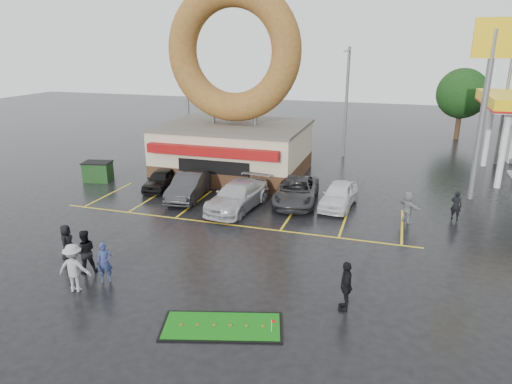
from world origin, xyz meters
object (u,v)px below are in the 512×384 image
(car_black, at_px, (161,179))
(car_silver, at_px, (238,196))
(donut_shop, at_px, (234,113))
(streetlight_right, at_px, (505,104))
(streetlight_mid, at_px, (346,100))
(car_white, at_px, (339,195))
(person_cameraman, at_px, (346,286))
(shell_sign, at_px, (489,77))
(car_dgrey, at_px, (189,186))
(car_grey, at_px, (296,191))
(dumpster, at_px, (98,172))
(person_blue, at_px, (105,262))
(streetlight_left, at_px, (187,96))
(putting_green, at_px, (222,326))

(car_black, height_order, car_silver, car_silver)
(donut_shop, xyz_separation_m, streetlight_right, (19.00, 8.95, 0.32))
(streetlight_mid, height_order, car_white, streetlight_mid)
(car_white, bearing_deg, person_cameraman, -75.95)
(shell_sign, bearing_deg, car_black, -168.33)
(car_dgrey, bearing_deg, shell_sign, 10.56)
(streetlight_mid, relative_size, car_silver, 1.67)
(car_dgrey, xyz_separation_m, car_silver, (3.54, -0.91, -0.00))
(car_silver, distance_m, car_grey, 3.67)
(car_dgrey, bearing_deg, person_cameraman, -48.64)
(dumpster, bearing_deg, person_blue, -65.54)
(car_white, bearing_deg, shell_sign, 32.68)
(streetlight_left, bearing_deg, car_dgrey, -64.52)
(car_dgrey, xyz_separation_m, car_white, (9.11, 1.17, -0.05))
(car_silver, relative_size, person_cameraman, 2.86)
(person_blue, bearing_deg, streetlight_mid, 39.23)
(streetlight_left, xyz_separation_m, dumpster, (-1.46, -11.62, -4.13))
(dumpster, bearing_deg, car_white, -13.38)
(streetlight_left, bearing_deg, dumpster, -97.19)
(car_silver, xyz_separation_m, car_grey, (3.02, 2.09, -0.04))
(car_silver, bearing_deg, putting_green, -65.56)
(car_silver, bearing_deg, shell_sign, 32.06)
(streetlight_right, distance_m, person_blue, 31.87)
(streetlight_mid, distance_m, car_black, 17.07)
(car_dgrey, xyz_separation_m, car_grey, (6.56, 1.17, -0.05))
(shell_sign, distance_m, putting_green, 21.22)
(person_blue, height_order, person_cameraman, person_cameraman)
(car_grey, xyz_separation_m, person_blue, (-5.20, -11.80, 0.10))
(streetlight_left, relative_size, car_black, 2.36)
(donut_shop, height_order, streetlight_left, donut_shop)
(donut_shop, relative_size, putting_green, 3.05)
(shell_sign, bearing_deg, putting_green, -119.36)
(streetlight_mid, height_order, putting_green, streetlight_mid)
(car_black, bearing_deg, streetlight_left, 99.50)
(streetlight_mid, bearing_deg, dumpster, -140.78)
(streetlight_mid, bearing_deg, donut_shop, -131.38)
(person_blue, bearing_deg, car_dgrey, 61.02)
(donut_shop, height_order, car_white, donut_shop)
(donut_shop, distance_m, car_black, 7.11)
(car_grey, bearing_deg, dumpster, 172.72)
(person_blue, bearing_deg, person_cameraman, -31.09)
(streetlight_right, relative_size, putting_green, 2.03)
(shell_sign, bearing_deg, dumpster, -171.39)
(donut_shop, distance_m, putting_green, 19.85)
(shell_sign, relative_size, car_white, 2.47)
(streetlight_mid, bearing_deg, car_black, -128.73)
(car_white, xyz_separation_m, person_blue, (-7.75, -11.80, 0.11))
(shell_sign, xyz_separation_m, car_silver, (-13.22, -6.09, -6.60))
(car_black, distance_m, putting_green, 16.45)
(person_blue, relative_size, dumpster, 0.93)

